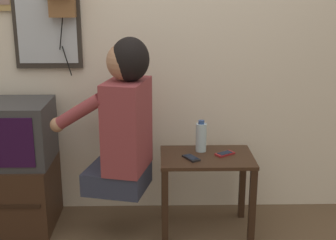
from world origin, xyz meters
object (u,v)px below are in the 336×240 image
object	(u,v)px
person	(123,118)
cell_phone_held	(191,158)
television	(4,133)
cell_phone_spare	(225,154)
water_bottle	(201,137)
wall_mirror	(46,14)

from	to	relation	value
person	cell_phone_held	size ratio (longest dim) A/B	6.88
television	cell_phone_spare	world-z (taller)	television
person	television	world-z (taller)	person
cell_phone_held	cell_phone_spare	distance (m)	0.23
water_bottle	television	bearing A→B (deg)	180.00
water_bottle	cell_phone_held	bearing A→B (deg)	-117.12
wall_mirror	water_bottle	xyz separation A→B (m)	(0.99, -0.25, -0.76)
person	water_bottle	xyz separation A→B (m)	(0.49, 0.16, -0.18)
person	water_bottle	bearing A→B (deg)	-58.14
person	television	bearing A→B (deg)	92.48
television	wall_mirror	world-z (taller)	wall_mirror
person	cell_phone_held	distance (m)	0.49
wall_mirror	water_bottle	world-z (taller)	wall_mirror
cell_phone_held	water_bottle	bearing A→B (deg)	33.71
television	cell_phone_spare	bearing A→B (deg)	-2.87
cell_phone_spare	television	bearing A→B (deg)	-127.04
television	cell_phone_spare	xyz separation A→B (m)	(1.41, -0.07, -0.13)
wall_mirror	cell_phone_spare	distance (m)	1.46
television	cell_phone_held	xyz separation A→B (m)	(1.19, -0.14, -0.13)
cell_phone_spare	wall_mirror	bearing A→B (deg)	-139.73
television	water_bottle	xyz separation A→B (m)	(1.26, -0.00, -0.04)
water_bottle	cell_phone_spare	bearing A→B (deg)	-25.56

